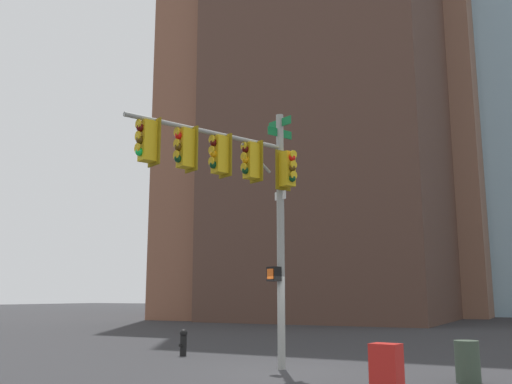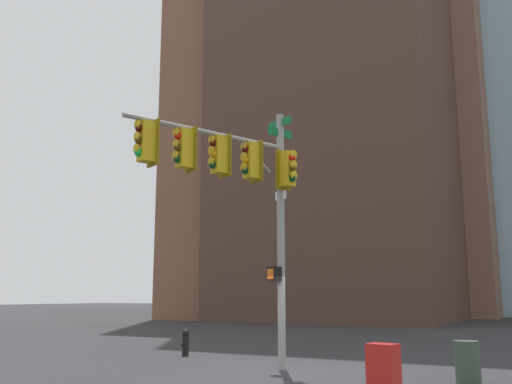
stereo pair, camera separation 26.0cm
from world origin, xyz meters
TOP-DOWN VIEW (x-y plane):
  - ground_plane at (0.00, 0.00)m, footprint 200.00×200.00m
  - signal_pole_assembly at (1.12, -0.84)m, footprint 4.97×2.63m
  - fire_hydrant at (-1.94, -4.62)m, footprint 0.34×0.26m
  - litter_bin at (-0.10, 4.57)m, footprint 0.56×0.56m
  - newspaper_box at (2.79, 3.43)m, footprint 0.52×0.62m
  - building_brick_nearside at (-35.23, -9.03)m, footprint 26.45×17.29m
  - building_brick_midblock at (-32.60, -13.94)m, footprint 18.67×18.23m
  - building_brick_farside at (-46.05, -7.34)m, footprint 17.33×18.05m

SIDE VIEW (x-z plane):
  - ground_plane at x=0.00m, z-range 0.00..0.00m
  - fire_hydrant at x=-1.94m, z-range 0.04..0.91m
  - litter_bin at x=-0.10m, z-range 0.00..0.95m
  - newspaper_box at x=2.79m, z-range 0.00..1.05m
  - signal_pole_assembly at x=1.12m, z-range 1.47..8.69m
  - building_brick_farside at x=-46.05m, z-range 0.00..37.89m
  - building_brick_midblock at x=-32.60m, z-range 0.00..39.86m
  - building_brick_nearside at x=-35.23m, z-range 0.00..49.20m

